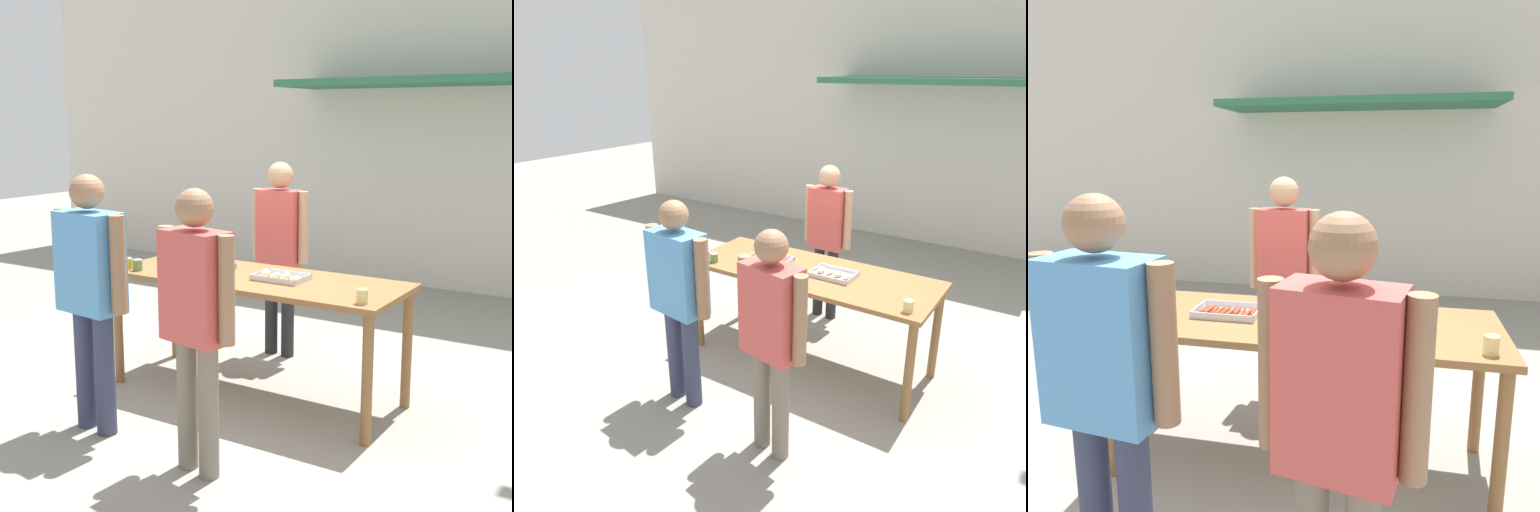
% 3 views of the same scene
% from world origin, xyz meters
% --- Properties ---
extents(ground_plane, '(24.00, 24.00, 0.00)m').
position_xyz_m(ground_plane, '(0.00, 0.00, 0.00)').
color(ground_plane, gray).
extents(building_facade_back, '(12.00, 1.11, 4.50)m').
position_xyz_m(building_facade_back, '(0.00, 3.98, 2.26)').
color(building_facade_back, beige).
rests_on(building_facade_back, ground).
extents(serving_table, '(2.19, 0.83, 0.90)m').
position_xyz_m(serving_table, '(0.00, 0.00, 0.79)').
color(serving_table, brown).
rests_on(serving_table, ground).
extents(food_tray_sausages, '(0.38, 0.25, 0.04)m').
position_xyz_m(food_tray_sausages, '(-0.44, -0.00, 0.91)').
color(food_tray_sausages, silver).
rests_on(food_tray_sausages, serving_table).
extents(food_tray_buns, '(0.36, 0.26, 0.06)m').
position_xyz_m(food_tray_buns, '(0.20, -0.00, 0.92)').
color(food_tray_buns, silver).
rests_on(food_tray_buns, serving_table).
extents(condiment_jar_mustard, '(0.07, 0.07, 0.09)m').
position_xyz_m(condiment_jar_mustard, '(-0.96, -0.30, 0.94)').
color(condiment_jar_mustard, gold).
rests_on(condiment_jar_mustard, serving_table).
extents(condiment_jar_ketchup, '(0.07, 0.07, 0.09)m').
position_xyz_m(condiment_jar_ketchup, '(-0.86, -0.30, 0.94)').
color(condiment_jar_ketchup, '#567A38').
rests_on(condiment_jar_ketchup, serving_table).
extents(beer_cup, '(0.07, 0.07, 0.09)m').
position_xyz_m(beer_cup, '(0.96, -0.30, 0.94)').
color(beer_cup, '#DBC67A').
rests_on(beer_cup, serving_table).
extents(person_server_behind_table, '(0.53, 0.22, 1.66)m').
position_xyz_m(person_server_behind_table, '(-0.30, 0.87, 1.00)').
color(person_server_behind_table, '#232328').
rests_on(person_server_behind_table, ground).
extents(person_customer_holding_hotdog, '(0.63, 0.29, 1.68)m').
position_xyz_m(person_customer_holding_hotdog, '(-0.57, -1.07, 1.00)').
color(person_customer_holding_hotdog, '#333851').
rests_on(person_customer_holding_hotdog, ground).
extents(person_customer_with_cup, '(0.56, 0.29, 1.65)m').
position_xyz_m(person_customer_with_cup, '(0.34, -1.18, 0.99)').
color(person_customer_with_cup, '#756B5B').
rests_on(person_customer_with_cup, ground).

